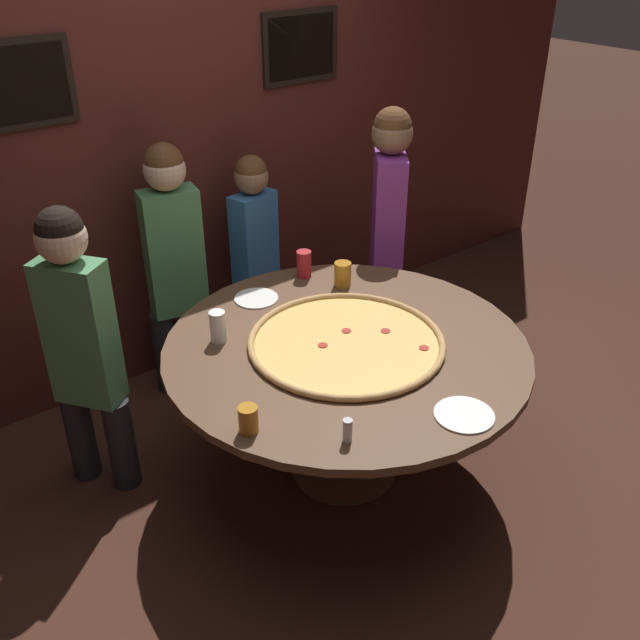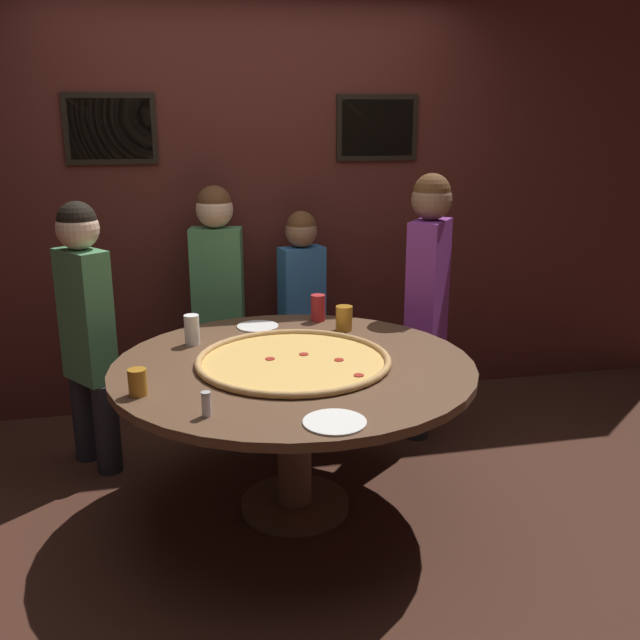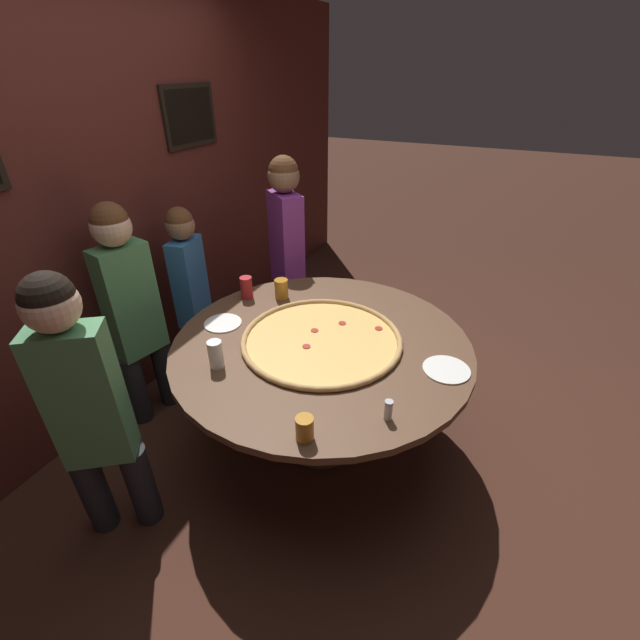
{
  "view_description": "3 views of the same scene",
  "coord_description": "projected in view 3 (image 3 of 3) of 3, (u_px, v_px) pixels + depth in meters",
  "views": [
    {
      "loc": [
        -1.77,
        -2.06,
        2.46
      ],
      "look_at": [
        -0.11,
        0.05,
        0.88
      ],
      "focal_mm": 40.0,
      "sensor_mm": 36.0,
      "label": 1
    },
    {
      "loc": [
        -0.55,
        -3.01,
        1.82
      ],
      "look_at": [
        0.11,
        -0.06,
        0.95
      ],
      "focal_mm": 40.0,
      "sensor_mm": 36.0,
      "label": 2
    },
    {
      "loc": [
        -1.79,
        -0.83,
        2.06
      ],
      "look_at": [
        0.04,
        0.03,
        0.84
      ],
      "focal_mm": 24.0,
      "sensor_mm": 36.0,
      "label": 3
    }
  ],
  "objects": [
    {
      "name": "dining_table",
      "position": [
        322.0,
        359.0,
        2.44
      ],
      "size": [
        1.65,
        1.65,
        0.74
      ],
      "color": "brown",
      "rests_on": "ground_plane"
    },
    {
      "name": "drink_cup_near_right",
      "position": [
        216.0,
        354.0,
        2.14
      ],
      "size": [
        0.07,
        0.07,
        0.15
      ],
      "primitive_type": "cylinder",
      "color": "white",
      "rests_on": "dining_table"
    },
    {
      "name": "diner_side_left",
      "position": [
        287.0,
        245.0,
        3.29
      ],
      "size": [
        0.34,
        0.38,
        1.52
      ],
      "rotation": [
        0.0,
        0.0,
        -2.24
      ],
      "color": "#232328",
      "rests_on": "ground_plane"
    },
    {
      "name": "ground_plane",
      "position": [
        321.0,
        436.0,
        2.75
      ],
      "size": [
        24.0,
        24.0,
        0.0
      ],
      "primitive_type": "plane",
      "color": "#422319"
    },
    {
      "name": "drink_cup_centre_back",
      "position": [
        246.0,
        288.0,
        2.78
      ],
      "size": [
        0.08,
        0.08,
        0.15
      ],
      "primitive_type": "cylinder",
      "color": "#B22328",
      "rests_on": "dining_table"
    },
    {
      "name": "condiment_shaker",
      "position": [
        388.0,
        410.0,
        1.83
      ],
      "size": [
        0.04,
        0.04,
        0.1
      ],
      "color": "silver",
      "rests_on": "dining_table"
    },
    {
      "name": "diner_far_right",
      "position": [
        131.0,
        306.0,
        2.56
      ],
      "size": [
        0.38,
        0.22,
        1.44
      ],
      "rotation": [
        0.0,
        0.0,
        2.93
      ],
      "color": "#232328",
      "rests_on": "ground_plane"
    },
    {
      "name": "drink_cup_far_right",
      "position": [
        305.0,
        428.0,
        1.73
      ],
      "size": [
        0.08,
        0.08,
        0.11
      ],
      "primitive_type": "cylinder",
      "color": "#BC7A23",
      "rests_on": "dining_table"
    },
    {
      "name": "white_plate_left_side",
      "position": [
        223.0,
        323.0,
        2.53
      ],
      "size": [
        0.22,
        0.22,
        0.01
      ],
      "primitive_type": "cylinder",
      "color": "white",
      "rests_on": "dining_table"
    },
    {
      "name": "white_plate_near_front",
      "position": [
        446.0,
        370.0,
        2.14
      ],
      "size": [
        0.24,
        0.24,
        0.01
      ],
      "primitive_type": "cylinder",
      "color": "white",
      "rests_on": "dining_table"
    },
    {
      "name": "diner_side_right",
      "position": [
        87.0,
        403.0,
        1.84
      ],
      "size": [
        0.31,
        0.36,
        1.42
      ],
      "rotation": [
        0.0,
        0.0,
        2.19
      ],
      "color": "#232328",
      "rests_on": "ground_plane"
    },
    {
      "name": "diner_centre_back",
      "position": [
        190.0,
        285.0,
        3.0
      ],
      "size": [
        0.34,
        0.2,
        1.28
      ],
      "rotation": [
        0.0,
        0.0,
        -2.91
      ],
      "color": "#232328",
      "rests_on": "ground_plane"
    },
    {
      "name": "giant_pizza",
      "position": [
        322.0,
        339.0,
        2.36
      ],
      "size": [
        0.89,
        0.89,
        0.03
      ],
      "color": "#EAB75B",
      "rests_on": "dining_table"
    },
    {
      "name": "drink_cup_beside_pizza",
      "position": [
        281.0,
        289.0,
        2.78
      ],
      "size": [
        0.09,
        0.09,
        0.13
      ],
      "primitive_type": "cylinder",
      "color": "#BC7A23",
      "rests_on": "dining_table"
    },
    {
      "name": "back_wall",
      "position": [
        109.0,
        209.0,
        2.6
      ],
      "size": [
        6.4,
        0.08,
        2.6
      ],
      "color": "#4C1E19",
      "rests_on": "ground_plane"
    }
  ]
}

